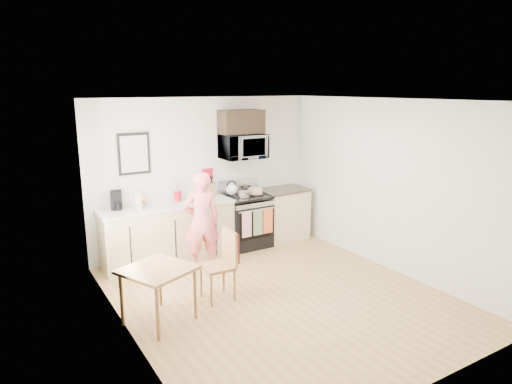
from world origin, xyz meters
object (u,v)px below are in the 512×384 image
range (246,222)px  person (202,221)px  cake (255,191)px  microwave (243,147)px  chair (226,254)px  dining_table (158,274)px

range → person: size_ratio=0.76×
cake → microwave: bearing=144.0°
person → chair: person is taller
microwave → person: (-1.09, -0.63, -1.00)m
dining_table → range: bearing=38.7°
range → dining_table: (-2.25, -1.80, 0.17)m
range → person: (-1.09, -0.53, 0.33)m
range → person: person is taller
dining_table → cake: (2.42, 1.78, 0.36)m
range → chair: (-1.24, -1.61, 0.16)m
range → microwave: size_ratio=1.53×
dining_table → microwave: bearing=40.3°
range → cake: size_ratio=3.76×
microwave → dining_table: size_ratio=0.90×
person → cake: (1.27, 0.50, 0.21)m
dining_table → cake: 3.03m
dining_table → chair: (1.01, 0.19, -0.01)m
cake → person: bearing=-158.4°
microwave → dining_table: (-2.25, -1.90, -1.15)m
person → chair: size_ratio=1.64×
person → dining_table: (-1.15, -1.27, -0.15)m
range → dining_table: bearing=-141.3°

